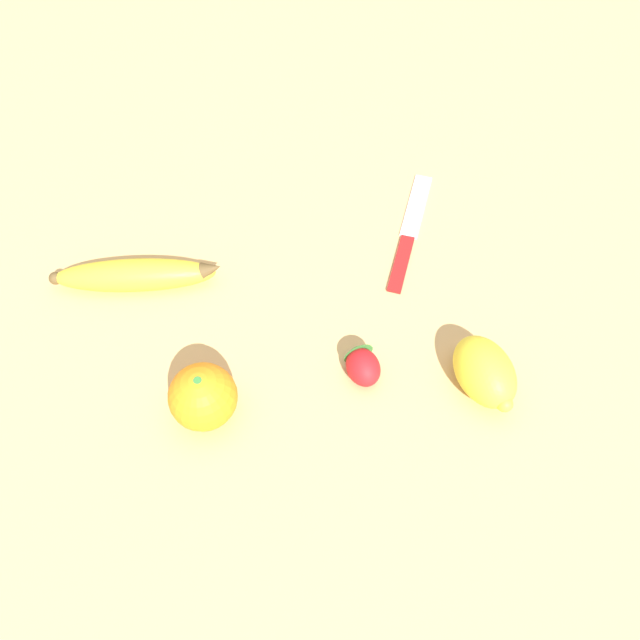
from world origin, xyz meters
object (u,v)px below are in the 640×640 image
object	(u,v)px
strawberry	(363,364)
lemon	(485,372)
paring_knife	(409,234)
banana	(137,275)
orange	(204,399)

from	to	relation	value
strawberry	lemon	bearing A→B (deg)	-118.76
strawberry	paring_knife	size ratio (longest dim) A/B	0.33
lemon	paring_knife	world-z (taller)	lemon
banana	strawberry	xyz separation A→B (m)	(0.16, -0.23, -0.00)
banana	lemon	distance (m)	0.40
banana	strawberry	world-z (taller)	banana
lemon	paring_knife	distance (m)	0.22
orange	paring_knife	xyz separation A→B (m)	(0.32, 0.09, -0.03)
lemon	paring_knife	size ratio (longest dim) A/B	0.59
paring_knife	lemon	bearing A→B (deg)	-59.26
lemon	banana	bearing A→B (deg)	129.71
strawberry	lemon	world-z (taller)	lemon
orange	strawberry	size ratio (longest dim) A/B	1.30
strawberry	orange	bearing A→B (deg)	85.93
banana	lemon	world-z (taller)	lemon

